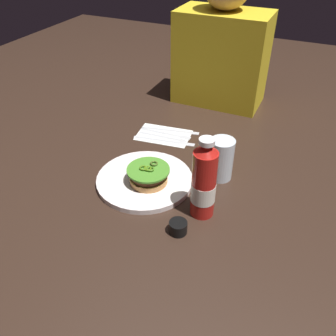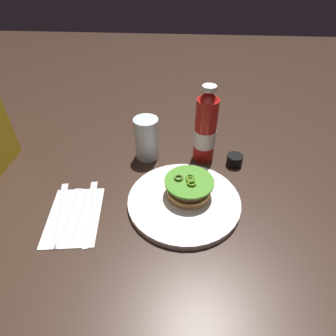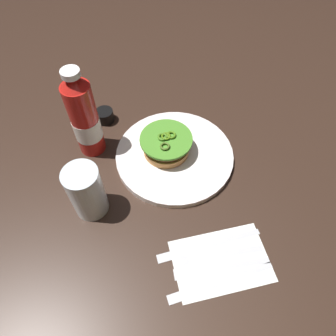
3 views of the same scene
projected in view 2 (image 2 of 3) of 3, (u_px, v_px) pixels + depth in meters
ground_plane at (145, 169)px, 0.84m from camera, size 3.00×3.00×0.00m
dinner_plate at (184, 201)px, 0.72m from camera, size 0.29×0.29×0.02m
burger_sandwich at (189, 187)px, 0.72m from camera, size 0.13×0.13×0.05m
ketchup_bottle at (205, 129)px, 0.82m from camera, size 0.06×0.06×0.23m
water_glass at (146, 138)px, 0.85m from camera, size 0.07×0.07×0.13m
condiment_cup at (235, 160)px, 0.84m from camera, size 0.05×0.05×0.03m
napkin at (74, 216)px, 0.70m from camera, size 0.20×0.15×0.00m
butter_knife at (91, 206)px, 0.72m from camera, size 0.22×0.05×0.00m
spoon_utensil at (82, 206)px, 0.72m from camera, size 0.19×0.03×0.00m
fork_utensil at (71, 209)px, 0.71m from camera, size 0.19×0.03×0.00m
steak_knife at (60, 207)px, 0.71m from camera, size 0.21×0.06×0.00m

